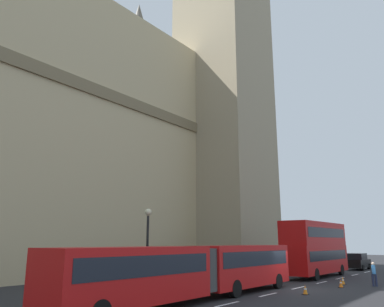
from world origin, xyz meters
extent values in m
plane|color=#262628|center=(0.00, 0.00, 0.00)|extent=(160.00, 160.00, 0.00)
cube|color=silver|center=(-8.32, 0.00, 0.01)|extent=(2.20, 0.16, 0.01)
cube|color=silver|center=(-3.72, 0.00, 0.01)|extent=(2.20, 0.16, 0.01)
cube|color=silver|center=(0.88, 0.00, 0.01)|extent=(2.20, 0.16, 0.01)
cube|color=silver|center=(5.48, 0.00, 0.01)|extent=(2.20, 0.16, 0.01)
cube|color=silver|center=(10.08, 0.00, 0.01)|extent=(2.20, 0.16, 0.01)
cube|color=silver|center=(14.68, 0.00, 0.01)|extent=(2.20, 0.16, 0.01)
cube|color=silver|center=(19.28, 0.00, 0.01)|extent=(2.20, 0.16, 0.01)
cube|color=tan|center=(16.65, 16.00, 24.92)|extent=(10.44, 10.44, 49.84)
cone|color=#565147|center=(3.67, 20.00, 30.06)|extent=(2.40, 2.40, 4.29)
cube|color=red|center=(-3.39, 2.00, 1.65)|extent=(8.91, 2.50, 2.50)
cube|color=#1E232D|center=(-3.39, 2.00, 2.10)|extent=(8.20, 2.54, 0.90)
cube|color=red|center=(-13.20, 2.00, 1.65)|extent=(8.91, 2.50, 2.50)
cube|color=#1E232D|center=(-13.20, 2.00, 2.10)|extent=(8.20, 2.54, 0.90)
cylinder|color=#3F3F3F|center=(-8.30, 2.00, 1.65)|extent=(2.38, 2.38, 2.25)
cylinder|color=black|center=(-0.54, 0.88, 0.50)|extent=(1.00, 0.30, 1.00)
cylinder|color=black|center=(-6.07, 0.88, 0.50)|extent=(1.00, 0.30, 1.00)
cube|color=#B20F0F|center=(9.98, 2.00, 1.60)|extent=(10.51, 2.50, 2.40)
cube|color=black|center=(9.98, 2.00, 1.95)|extent=(9.46, 2.54, 0.84)
cube|color=#B20F0F|center=(9.98, 2.00, 3.85)|extent=(10.30, 2.50, 2.10)
cube|color=black|center=(9.98, 2.00, 3.95)|extent=(9.46, 2.54, 0.84)
cylinder|color=black|center=(13.34, 0.88, 0.50)|extent=(1.00, 0.30, 1.00)
cylinder|color=black|center=(6.61, 0.88, 0.50)|extent=(1.00, 0.30, 1.00)
cube|color=black|center=(22.39, 1.72, 0.70)|extent=(4.40, 1.80, 0.90)
cube|color=black|center=(22.19, 1.72, 1.50)|extent=(2.46, 1.66, 0.70)
cylinder|color=black|center=(23.79, 0.91, 0.32)|extent=(0.64, 0.30, 0.64)
cylinder|color=black|center=(20.98, 0.91, 0.32)|extent=(0.64, 0.30, 0.64)
cube|color=black|center=(-2.25, -1.76, 0.01)|extent=(0.36, 0.36, 0.03)
cone|color=orange|center=(-2.25, -1.76, 0.31)|extent=(0.28, 0.28, 0.55)
cylinder|color=white|center=(-2.25, -1.76, 0.33)|extent=(0.17, 0.17, 0.08)
cube|color=black|center=(2.85, -2.32, 0.01)|extent=(0.36, 0.36, 0.03)
cone|color=orange|center=(2.85, -2.32, 0.31)|extent=(0.28, 0.28, 0.55)
cylinder|color=white|center=(2.85, -2.32, 0.33)|extent=(0.17, 0.17, 0.08)
cube|color=black|center=(4.90, -1.84, 0.01)|extent=(0.36, 0.36, 0.03)
cone|color=orange|center=(4.90, -1.84, 0.31)|extent=(0.28, 0.28, 0.55)
cylinder|color=white|center=(4.90, -1.84, 0.33)|extent=(0.17, 0.17, 0.08)
cylinder|color=black|center=(-7.61, 6.50, 0.15)|extent=(0.32, 0.32, 0.30)
cylinder|color=black|center=(-7.61, 6.50, 2.40)|extent=(0.16, 0.16, 4.80)
sphere|color=beige|center=(-7.61, 6.50, 5.05)|extent=(0.44, 0.44, 0.44)
cylinder|color=#262D4C|center=(5.11, -3.92, 0.43)|extent=(0.16, 0.16, 0.86)
cylinder|color=#262D4C|center=(5.17, -4.11, 0.43)|extent=(0.16, 0.16, 0.86)
cube|color=#3372B2|center=(5.14, -4.02, 1.16)|extent=(0.45, 0.35, 0.60)
sphere|color=beige|center=(5.14, -4.02, 1.58)|extent=(0.22, 0.22, 0.22)
camera|label=1|loc=(-26.03, -11.46, 3.12)|focal=36.00mm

